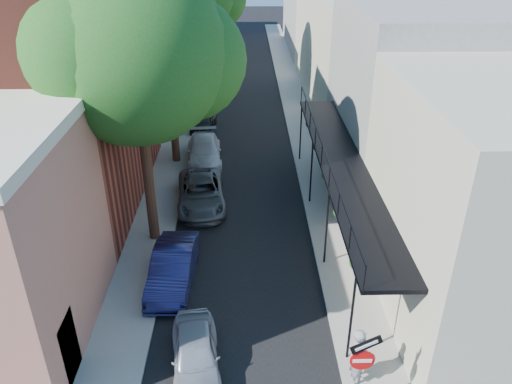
{
  "coord_description": "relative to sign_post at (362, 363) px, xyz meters",
  "views": [
    {
      "loc": [
        0.19,
        -8.28,
        12.11
      ],
      "look_at": [
        0.58,
        9.02,
        2.8
      ],
      "focal_mm": 35.0,
      "sensor_mm": 36.0,
      "label": 1
    }
  ],
  "objects": [
    {
      "name": "buildings_right",
      "position": [
        5.83,
        28.51,
        2.39
      ],
      "size": [
        9.8,
        55.0,
        10.0
      ],
      "color": "#BAB499",
      "rests_on": "ground"
    },
    {
      "name": "pedestrian",
      "position": [
        0.24,
        1.09,
        -0.93
      ],
      "size": [
        0.64,
        0.81,
        1.97
      ],
      "primitive_type": "imported",
      "rotation": [
        0.0,
        0.0,
        1.32
      ],
      "color": "gray",
      "rests_on": "sidewalk_right"
    },
    {
      "name": "parked_car_a",
      "position": [
        -4.56,
        1.77,
        -1.43
      ],
      "size": [
        1.88,
        3.72,
        1.21
      ],
      "primitive_type": "imported",
      "rotation": [
        0.0,
        0.0,
        0.13
      ],
      "color": "#969BA6",
      "rests_on": "ground"
    },
    {
      "name": "parked_car_c",
      "position": [
        -5.14,
        11.97,
        -1.37
      ],
      "size": [
        2.67,
        5.0,
        1.34
      ],
      "primitive_type": "imported",
      "rotation": [
        0.0,
        0.0,
        0.1
      ],
      "color": "#4B4E52",
      "rests_on": "ground"
    },
    {
      "name": "oak_near",
      "position": [
        -6.53,
        9.29,
        5.84
      ],
      "size": [
        7.48,
        6.8,
        11.42
      ],
      "color": "#311E13",
      "rests_on": "ground"
    },
    {
      "name": "parked_car_b",
      "position": [
        -5.76,
        5.98,
        -1.33
      ],
      "size": [
        1.66,
        4.32,
        1.41
      ],
      "primitive_type": "imported",
      "rotation": [
        0.0,
        0.0,
        -0.04
      ],
      "color": "#161845",
      "rests_on": "ground"
    },
    {
      "name": "oak_mid",
      "position": [
        -6.58,
        17.26,
        5.02
      ],
      "size": [
        6.6,
        6.0,
        10.2
      ],
      "color": "#311E13",
      "rests_on": "ground"
    },
    {
      "name": "sidewalk_left",
      "position": [
        -7.16,
        29.03,
        -1.98
      ],
      "size": [
        2.0,
        64.0,
        0.12
      ],
      "primitive_type": "cube",
      "color": "gray",
      "rests_on": "ground"
    },
    {
      "name": "buildings_left",
      "position": [
        -12.46,
        27.79,
        2.9
      ],
      "size": [
        10.1,
        59.1,
        12.0
      ],
      "color": "#B36D5C",
      "rests_on": "ground"
    },
    {
      "name": "sign_post",
      "position": [
        0.0,
        0.0,
        0.0
      ],
      "size": [
        0.89,
        0.17,
        2.99
      ],
      "color": "#595B60",
      "rests_on": "ground"
    },
    {
      "name": "road_surface",
      "position": [
        -3.16,
        29.03,
        -2.03
      ],
      "size": [
        6.0,
        64.0,
        0.01
      ],
      "primitive_type": "cube",
      "color": "black",
      "rests_on": "ground"
    },
    {
      "name": "parked_car_e",
      "position": [
        -5.76,
        22.23,
        -1.46
      ],
      "size": [
        1.81,
        3.55,
        1.16
      ],
      "primitive_type": "imported",
      "rotation": [
        0.0,
        0.0,
        -0.13
      ],
      "color": "black",
      "rests_on": "ground"
    },
    {
      "name": "sidewalk_right",
      "position": [
        0.84,
        29.03,
        -1.98
      ],
      "size": [
        2.0,
        64.0,
        0.12
      ],
      "primitive_type": "cube",
      "color": "gray",
      "rests_on": "ground"
    },
    {
      "name": "parked_car_d",
      "position": [
        -5.34,
        17.0,
        -1.36
      ],
      "size": [
        2.27,
        4.79,
        1.35
      ],
      "primitive_type": "imported",
      "rotation": [
        0.0,
        0.0,
        0.08
      ],
      "color": "silver",
      "rests_on": "ground"
    }
  ]
}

